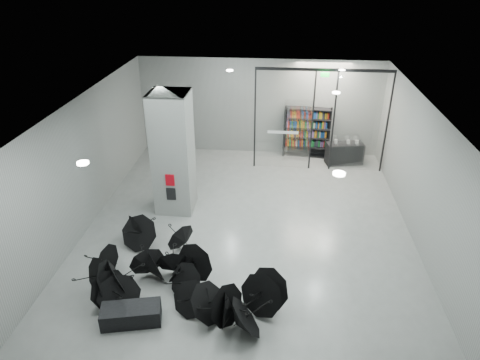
# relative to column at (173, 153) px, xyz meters

# --- Properties ---
(room) EXTENTS (14.00, 14.02, 4.01)m
(room) POSITION_rel_column_xyz_m (2.50, -2.00, 0.84)
(room) COLOR gray
(room) RESTS_ON ground
(column) EXTENTS (1.20, 1.20, 4.00)m
(column) POSITION_rel_column_xyz_m (0.00, 0.00, 0.00)
(column) COLOR slate
(column) RESTS_ON ground
(fire_cabinet) EXTENTS (0.28, 0.04, 0.38)m
(fire_cabinet) POSITION_rel_column_xyz_m (0.00, -0.62, -0.65)
(fire_cabinet) COLOR #A50A07
(fire_cabinet) RESTS_ON column
(info_panel) EXTENTS (0.30, 0.03, 0.42)m
(info_panel) POSITION_rel_column_xyz_m (0.00, -0.62, -1.15)
(info_panel) COLOR black
(info_panel) RESTS_ON column
(exit_sign) EXTENTS (0.30, 0.06, 0.15)m
(exit_sign) POSITION_rel_column_xyz_m (4.90, 3.30, 1.82)
(exit_sign) COLOR #0CE533
(exit_sign) RESTS_ON room
(glass_partition) EXTENTS (5.06, 0.08, 4.00)m
(glass_partition) POSITION_rel_column_xyz_m (4.89, 3.50, 0.18)
(glass_partition) COLOR silver
(glass_partition) RESTS_ON ground
(bench) EXTENTS (1.46, 0.87, 0.44)m
(bench) POSITION_rel_column_xyz_m (0.11, -5.22, -1.78)
(bench) COLOR black
(bench) RESTS_ON ground
(bookshelf) EXTENTS (1.95, 0.62, 2.11)m
(bookshelf) POSITION_rel_column_xyz_m (4.52, 4.75, -0.95)
(bookshelf) COLOR black
(bookshelf) RESTS_ON ground
(shop_counter) EXTENTS (1.57, 0.88, 0.89)m
(shop_counter) POSITION_rel_column_xyz_m (6.04, 4.09, -1.56)
(shop_counter) COLOR black
(shop_counter) RESTS_ON ground
(umbrella_cluster) EXTENTS (5.78, 4.46, 1.33)m
(umbrella_cluster) POSITION_rel_column_xyz_m (0.85, -4.12, -1.68)
(umbrella_cluster) COLOR black
(umbrella_cluster) RESTS_ON ground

